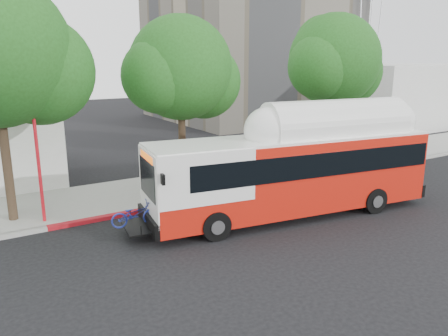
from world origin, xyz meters
The scene contains 10 objects.
ground centered at (0.00, 0.00, 0.00)m, with size 120.00×120.00×0.00m, color black.
sidewalk centered at (0.00, 6.50, 0.07)m, with size 60.00×5.00×0.15m, color gray.
curb_strip centered at (0.00, 3.90, 0.07)m, with size 60.00×0.30×0.15m, color gray.
red_curb_segment centered at (-3.00, 3.90, 0.08)m, with size 10.00×0.32×0.16m, color #A1111A.
street_tree_left centered at (-8.53, 5.56, 6.60)m, with size 6.67×5.80×9.74m.
street_tree_mid centered at (-0.59, 6.06, 5.91)m, with size 5.75×5.00×8.62m.
street_tree_right centered at (9.44, 5.86, 6.26)m, with size 6.21×5.40×9.18m.
horizon_block centered at (30.00, 16.00, 3.00)m, with size 20.00×12.00×6.00m, color silver.
transit_bus centered at (1.39, 0.23, 1.83)m, with size 13.44×4.39×3.92m.
signal_pole centered at (-7.96, 4.61, 2.40)m, with size 0.13×0.44×4.67m.
Camera 1 is at (-10.47, -13.41, 6.55)m, focal length 35.00 mm.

